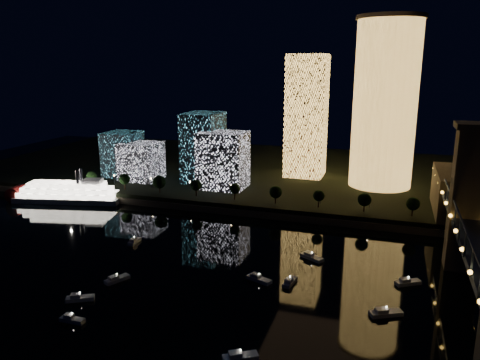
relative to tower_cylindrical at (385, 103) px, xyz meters
The scene contains 10 objects.
ground 149.95m from the tower_cylindrical, 104.12° to the right, with size 520.00×520.00×0.00m, color black.
far_bank 61.66m from the tower_cylindrical, 147.16° to the left, with size 420.00×160.00×5.00m, color black.
seawall 80.57m from the tower_cylindrical, 121.90° to the right, with size 420.00×6.00×3.00m, color #6B5E4C.
tower_cylindrical is the anchor object (origin of this frame).
tower_rectangular 44.60m from the tower_cylindrical, 165.09° to the left, with size 21.51×21.51×68.43m, color #FDB851.
midrise_blocks 110.25m from the tower_cylindrical, 167.09° to the right, with size 85.23×33.24×37.41m.
riverboat 170.58m from the tower_cylindrical, 157.19° to the right, with size 59.10×24.12×17.47m.
motorboats 140.11m from the tower_cylindrical, 105.94° to the right, with size 106.68×70.73×2.78m.
esplanade_trees 90.43m from the tower_cylindrical, 142.79° to the right, with size 165.60×6.59×8.79m.
street_lamps 90.35m from the tower_cylindrical, 147.55° to the right, with size 132.70×0.70×5.65m.
Camera 1 is at (39.02, -115.40, 68.62)m, focal length 35.00 mm.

